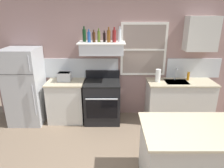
{
  "coord_description": "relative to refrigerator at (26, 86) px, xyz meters",
  "views": [
    {
      "loc": [
        -0.04,
        -2.22,
        2.31
      ],
      "look_at": [
        -0.05,
        1.2,
        1.1
      ],
      "focal_mm": 32.37,
      "sensor_mm": 36.0,
      "label": 1
    }
  ],
  "objects": [
    {
      "name": "stove_range",
      "position": [
        1.65,
        0.02,
        -0.35
      ],
      "size": [
        0.76,
        0.69,
        1.09
      ],
      "color": "black",
      "rests_on": "ground_plane"
    },
    {
      "name": "bottle_balsamic_dark",
      "position": [
        1.7,
        0.13,
        1.02
      ],
      "size": [
        0.06,
        0.06,
        0.23
      ],
      "color": "black",
      "rests_on": "range_hood_shelf"
    },
    {
      "name": "range_hood_shelf",
      "position": [
        1.65,
        0.12,
        0.81
      ],
      "size": [
        0.96,
        0.52,
        0.24
      ],
      "color": "silver"
    },
    {
      "name": "sink_faucet",
      "position": [
        3.25,
        0.16,
        0.27
      ],
      "size": [
        0.03,
        0.17,
        0.28
      ],
      "color": "silver",
      "rests_on": "counter_right_with_sink"
    },
    {
      "name": "bottle_red_label_wine",
      "position": [
        1.91,
        0.07,
        1.05
      ],
      "size": [
        0.07,
        0.07,
        0.3
      ],
      "color": "maroon",
      "rests_on": "range_hood_shelf"
    },
    {
      "name": "kitchen_island",
      "position": [
        2.95,
        -1.81,
        -0.36
      ],
      "size": [
        1.4,
        0.9,
        0.91
      ],
      "color": "silver",
      "rests_on": "ground_plane"
    },
    {
      "name": "refrigerator",
      "position": [
        0.0,
        0.0,
        0.0
      ],
      "size": [
        0.7,
        0.72,
        1.63
      ],
      "color": "#B7BABC",
      "rests_on": "ground_plane"
    },
    {
      "name": "bottle_blue_liqueur",
      "position": [
        1.4,
        0.07,
        1.04
      ],
      "size": [
        0.07,
        0.07,
        0.26
      ],
      "color": "#1E478C",
      "rests_on": "range_hood_shelf"
    },
    {
      "name": "back_wall",
      "position": [
        1.93,
        0.39,
        0.54
      ],
      "size": [
        5.4,
        0.11,
        2.7
      ],
      "color": "gray",
      "rests_on": "ground_plane"
    },
    {
      "name": "upper_cabinet_right",
      "position": [
        3.7,
        0.2,
        1.08
      ],
      "size": [
        0.64,
        0.32,
        0.7
      ],
      "color": "silver"
    },
    {
      "name": "counter_left_of_stove",
      "position": [
        0.85,
        0.06,
        -0.36
      ],
      "size": [
        0.79,
        0.63,
        0.91
      ],
      "color": "silver",
      "rests_on": "ground_plane"
    },
    {
      "name": "bottle_amber_wine",
      "position": [
        1.8,
        0.07,
        1.05
      ],
      "size": [
        0.07,
        0.07,
        0.3
      ],
      "color": "brown",
      "rests_on": "range_hood_shelf"
    },
    {
      "name": "bottle_brown_stout",
      "position": [
        1.5,
        0.08,
        1.03
      ],
      "size": [
        0.06,
        0.06,
        0.25
      ],
      "color": "#381E0F",
      "rests_on": "range_hood_shelf"
    },
    {
      "name": "paper_towel_roll",
      "position": [
        2.84,
        0.06,
        0.23
      ],
      "size": [
        0.11,
        0.11,
        0.27
      ],
      "primitive_type": "cylinder",
      "color": "white",
      "rests_on": "counter_right_with_sink"
    },
    {
      "name": "bottle_dark_green_wine",
      "position": [
        1.29,
        0.17,
        1.06
      ],
      "size": [
        0.07,
        0.07,
        0.31
      ],
      "color": "#143819",
      "rests_on": "range_hood_shelf"
    },
    {
      "name": "counter_right_with_sink",
      "position": [
        3.35,
        0.06,
        -0.36
      ],
      "size": [
        1.43,
        0.63,
        0.91
      ],
      "color": "silver",
      "rests_on": "ground_plane"
    },
    {
      "name": "toaster",
      "position": [
        0.83,
        0.1,
        0.19
      ],
      "size": [
        0.3,
        0.2,
        0.19
      ],
      "color": "silver",
      "rests_on": "counter_left_of_stove"
    },
    {
      "name": "dish_soap_bottle",
      "position": [
        3.53,
        0.16,
        0.18
      ],
      "size": [
        0.06,
        0.06,
        0.18
      ],
      "primitive_type": "cylinder",
      "color": "orange",
      "rests_on": "counter_right_with_sink"
    },
    {
      "name": "bottle_olive_oil_square",
      "position": [
        1.59,
        0.1,
        1.04
      ],
      "size": [
        0.06,
        0.06,
        0.27
      ],
      "color": "#4C601E",
      "rests_on": "range_hood_shelf"
    },
    {
      "name": "bottle_clear_tall",
      "position": [
        2.02,
        0.09,
        1.06
      ],
      "size": [
        0.06,
        0.06,
        0.31
      ],
      "color": "silver",
      "rests_on": "range_hood_shelf"
    }
  ]
}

